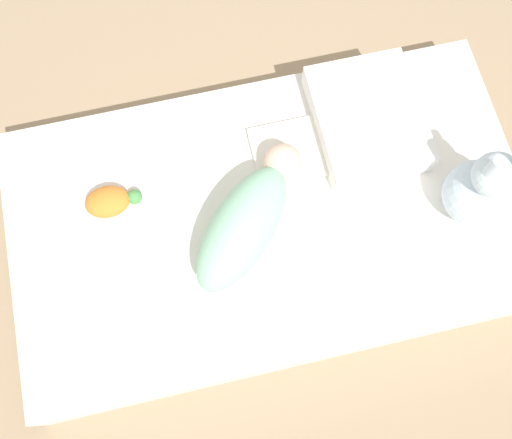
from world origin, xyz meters
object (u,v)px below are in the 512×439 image
Objects in this scene: swaddled_baby at (246,221)px; turtle_plush at (110,201)px; bunny_plush at (481,189)px; pillow at (367,119)px.

turtle_plush is at bearing 108.36° from swaddled_baby.
pillow is at bearing 124.70° from bunny_plush.
pillow is at bearing -17.43° from swaddled_baby.
bunny_plush is at bearing -55.30° from pillow.
bunny_plush reaches higher than turtle_plush.
bunny_plush is at bearing -12.91° from turtle_plush.
swaddled_baby reaches higher than turtle_plush.
swaddled_baby is at bearing 174.05° from bunny_plush.
turtle_plush is at bearing 167.09° from bunny_plush.
bunny_plush is at bearing -53.42° from swaddled_baby.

